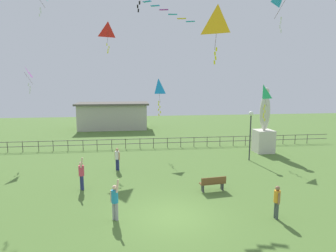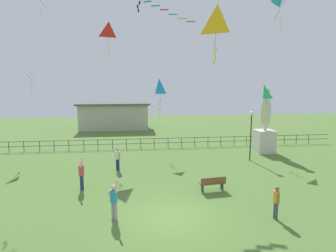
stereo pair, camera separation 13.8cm
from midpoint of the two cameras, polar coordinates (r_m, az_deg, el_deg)
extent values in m
plane|color=#517533|center=(13.79, 0.55, -17.77)|extent=(80.00, 80.00, 0.00)
cube|color=beige|center=(26.56, 18.48, -2.90)|extent=(1.55, 1.55, 1.99)
ellipsoid|color=beige|center=(26.18, 18.75, 2.67)|extent=(0.90, 0.76, 3.19)
sphere|color=beige|center=(26.06, 18.95, 6.71)|extent=(0.56, 0.56, 0.56)
cylinder|color=#38383D|center=(23.31, 16.00, -2.34)|extent=(0.10, 0.10, 3.61)
sphere|color=white|center=(23.02, 16.20, 2.44)|extent=(0.36, 0.36, 0.36)
cube|color=brown|center=(16.76, 8.69, -11.26)|extent=(1.54, 0.58, 0.06)
cube|color=brown|center=(16.53, 8.96, -10.74)|extent=(1.50, 0.24, 0.36)
cube|color=#333338|center=(16.62, 6.73, -12.22)|extent=(0.08, 0.36, 0.45)
cube|color=#333338|center=(17.07, 10.57, -11.74)|extent=(0.08, 0.36, 0.45)
cylinder|color=navy|center=(17.39, -17.02, -10.90)|extent=(0.14, 0.14, 0.85)
cylinder|color=navy|center=(17.53, -17.24, -10.74)|extent=(0.14, 0.14, 0.85)
cylinder|color=#D83F59|center=(17.24, -17.24, -8.56)|extent=(0.31, 0.31, 0.60)
sphere|color=beige|center=(17.12, -17.31, -7.24)|extent=(0.23, 0.23, 0.23)
cylinder|color=beige|center=(16.89, -17.20, -7.04)|extent=(0.22, 0.19, 0.57)
cylinder|color=beige|center=(17.43, -17.51, -8.50)|extent=(0.09, 0.09, 0.57)
cylinder|color=#99999E|center=(13.51, -10.57, -16.55)|extent=(0.14, 0.14, 0.83)
cylinder|color=#99999E|center=(13.60, -11.14, -16.39)|extent=(0.14, 0.14, 0.83)
cylinder|color=#268CBF|center=(13.27, -10.95, -13.69)|extent=(0.30, 0.30, 0.59)
sphere|color=beige|center=(13.12, -11.00, -12.05)|extent=(0.22, 0.22, 0.22)
cylinder|color=beige|center=(12.92, -10.44, -11.81)|extent=(0.19, 0.22, 0.57)
cylinder|color=beige|center=(13.40, -11.64, -13.64)|extent=(0.09, 0.09, 0.56)
cylinder|color=navy|center=(20.49, -10.15, -7.69)|extent=(0.14, 0.14, 0.81)
cylinder|color=navy|center=(20.60, -10.46, -7.60)|extent=(0.14, 0.14, 0.81)
cylinder|color=white|center=(20.36, -10.36, -5.78)|extent=(0.30, 0.30, 0.57)
sphere|color=tan|center=(20.26, -10.39, -4.69)|extent=(0.22, 0.22, 0.22)
cylinder|color=tan|center=(20.23, -9.96, -5.96)|extent=(0.09, 0.09, 0.54)
cylinder|color=tan|center=(20.51, -10.74, -5.78)|extent=(0.09, 0.09, 0.54)
cylinder|color=#3F4C47|center=(14.38, 20.52, -15.46)|extent=(0.13, 0.13, 0.79)
cylinder|color=#3F4C47|center=(14.26, 20.79, -15.70)|extent=(0.13, 0.13, 0.79)
cylinder|color=orange|center=(14.06, 20.81, -13.08)|extent=(0.29, 0.29, 0.56)
sphere|color=#8C6647|center=(13.93, 20.89, -11.61)|extent=(0.21, 0.21, 0.21)
cylinder|color=#8C6647|center=(14.24, 20.46, -12.93)|extent=(0.09, 0.09, 0.53)
cylinder|color=#8C6647|center=(13.92, 21.14, -13.48)|extent=(0.09, 0.09, 0.53)
cylinder|color=#4C381E|center=(18.31, 21.70, 21.54)|extent=(0.57, 0.56, 1.34)
cube|color=white|center=(18.16, 21.56, 19.43)|extent=(0.09, 0.03, 0.20)
cube|color=white|center=(18.09, 21.46, 18.76)|extent=(0.12, 0.03, 0.21)
cube|color=white|center=(18.02, 21.35, 18.10)|extent=(0.09, 0.03, 0.20)
cube|color=white|center=(18.09, 21.55, 17.34)|extent=(0.09, 0.05, 0.20)
cylinder|color=#4C381E|center=(23.81, -24.52, 22.03)|extent=(0.72, 0.06, 1.09)
cube|color=white|center=(23.67, -24.44, 20.67)|extent=(0.12, 0.03, 0.21)
cube|color=white|center=(23.63, -24.37, 20.15)|extent=(0.09, 0.04, 0.20)
cube|color=white|center=(23.56, -24.57, 19.62)|extent=(0.09, 0.02, 0.20)
pyramid|color=yellow|center=(15.59, 9.68, 20.28)|extent=(1.15, 0.94, 1.53)
cylinder|color=#4C381E|center=(15.26, 9.39, 17.63)|extent=(0.24, 0.37, 1.53)
cube|color=yellow|center=(15.19, 9.43, 14.96)|extent=(0.10, 0.04, 0.20)
cube|color=yellow|center=(15.11, 9.14, 14.17)|extent=(0.09, 0.03, 0.20)
cube|color=yellow|center=(15.13, 9.28, 13.32)|extent=(0.10, 0.02, 0.21)
cube|color=yellow|center=(15.06, 9.04, 12.51)|extent=(0.09, 0.03, 0.20)
cube|color=black|center=(18.20, -5.99, 23.39)|extent=(0.09, 0.02, 0.20)
cube|color=black|center=(18.09, -6.36, 22.76)|extent=(0.08, 0.05, 0.20)
cube|color=black|center=(18.06, -6.21, 22.07)|extent=(0.10, 0.02, 0.20)
pyramid|color=#B22DB2|center=(26.87, -27.03, 9.57)|extent=(0.74, 0.89, 0.98)
cylinder|color=#4C381E|center=(26.82, -26.35, 8.57)|extent=(0.57, 0.14, 0.99)
cube|color=white|center=(26.82, -26.35, 7.48)|extent=(0.11, 0.02, 0.21)
cube|color=white|center=(26.84, -26.08, 7.03)|extent=(0.11, 0.04, 0.21)
cube|color=white|center=(26.84, -26.10, 6.56)|extent=(0.11, 0.03, 0.21)
cube|color=white|center=(26.84, -26.15, 6.08)|extent=(0.09, 0.04, 0.20)
pyramid|color=red|center=(26.12, -12.08, 18.45)|extent=(1.24, 0.89, 1.24)
cylinder|color=#4C381E|center=(26.27, -12.19, 17.02)|extent=(0.20, 0.50, 1.24)
cube|color=yellow|center=(26.15, -12.33, 15.72)|extent=(0.10, 0.04, 0.20)
cube|color=yellow|center=(26.20, -11.93, 15.24)|extent=(0.08, 0.03, 0.20)
cube|color=yellow|center=(26.14, -12.11, 14.76)|extent=(0.10, 0.02, 0.21)
cube|color=yellow|center=(26.10, -12.15, 14.28)|extent=(0.11, 0.02, 0.21)
pyramid|color=#198CD1|center=(24.66, -2.11, 7.90)|extent=(0.80, 0.73, 1.31)
cylinder|color=#4C381E|center=(24.38, -1.92, 6.36)|extent=(0.11, 0.62, 1.31)
cube|color=yellow|center=(24.39, -2.01, 4.83)|extent=(0.08, 0.02, 0.20)
cube|color=yellow|center=(24.40, -2.07, 4.31)|extent=(0.11, 0.03, 0.21)
cube|color=yellow|center=(24.48, -1.80, 3.82)|extent=(0.10, 0.03, 0.21)
cube|color=yellow|center=(24.43, -2.07, 3.29)|extent=(0.11, 0.01, 0.21)
cube|color=yellow|center=(24.55, -1.70, 2.80)|extent=(0.10, 0.04, 0.20)
cube|color=yellow|center=(24.49, -2.00, 2.26)|extent=(0.11, 0.04, 0.21)
pyramid|color=#1EB759|center=(23.64, 18.36, 6.53)|extent=(1.07, 0.89, 1.12)
cylinder|color=#4C381E|center=(23.55, 18.73, 5.14)|extent=(0.25, 0.39, 1.12)
cube|color=yellow|center=(23.60, 18.70, 3.84)|extent=(0.10, 0.03, 0.20)
cube|color=yellow|center=(23.55, 18.54, 3.30)|extent=(0.11, 0.04, 0.21)
cube|color=yellow|center=(23.69, 18.74, 2.79)|extent=(0.10, 0.04, 0.21)
cube|color=yellow|center=(23.60, 18.51, 2.24)|extent=(0.10, 0.05, 0.20)
cube|color=yellow|center=(23.61, 18.45, 1.71)|extent=(0.09, 0.03, 0.20)
cube|color=yellow|center=(23.77, 18.67, 1.21)|extent=(0.11, 0.04, 0.21)
cube|color=#198CD1|center=(21.65, -4.43, 23.68)|extent=(0.64, 0.55, 0.03)
cube|color=#198CD1|center=(21.31, -2.80, 22.99)|extent=(0.66, 0.46, 0.03)
cube|color=#B22DB2|center=(21.12, -1.04, 22.32)|extent=(0.65, 0.37, 0.03)
cube|color=#198CD1|center=(21.04, 0.76, 21.52)|extent=(0.63, 0.28, 0.03)
cube|color=yellow|center=(20.97, 2.56, 20.76)|extent=(0.66, 0.39, 0.03)
cube|color=#198CD1|center=(20.84, 4.33, 20.21)|extent=(0.66, 0.45, 0.03)
cylinder|color=#4C4742|center=(29.03, -29.68, -3.69)|extent=(0.06, 0.06, 0.95)
cylinder|color=#4C4742|center=(28.57, -27.31, -3.70)|extent=(0.06, 0.06, 0.95)
cylinder|color=#4C4742|center=(28.13, -24.71, -3.70)|extent=(0.06, 0.06, 0.95)
cylinder|color=#4C4742|center=(27.78, -22.22, -3.70)|extent=(0.06, 0.06, 0.95)
cylinder|color=#4C4742|center=(27.47, -19.61, -3.69)|extent=(0.06, 0.06, 0.95)
cylinder|color=#4C4742|center=(27.22, -16.85, -3.67)|extent=(0.06, 0.06, 0.95)
cylinder|color=#4C4742|center=(27.03, -14.22, -3.64)|extent=(0.06, 0.06, 0.95)
cylinder|color=#4C4742|center=(26.90, -11.39, -3.60)|extent=(0.06, 0.06, 0.95)
cylinder|color=#4C4742|center=(26.84, -8.66, -3.56)|extent=(0.06, 0.06, 0.95)
cylinder|color=#4C4742|center=(26.84, -5.81, -3.50)|extent=(0.06, 0.06, 0.95)
cylinder|color=#4C4742|center=(26.90, -3.09, -3.44)|extent=(0.06, 0.06, 0.95)
cylinder|color=#4C4742|center=(27.02, -0.27, -3.37)|extent=(0.06, 0.06, 0.95)
cylinder|color=#4C4742|center=(27.21, 2.44, -3.30)|extent=(0.06, 0.06, 0.95)
cylinder|color=#4C4742|center=(27.45, 5.10, -3.21)|extent=(0.06, 0.06, 0.95)
cylinder|color=#4C4742|center=(27.76, 7.73, -3.13)|extent=(0.06, 0.06, 0.95)
cylinder|color=#4C4742|center=(28.12, 10.25, -3.04)|extent=(0.06, 0.06, 0.95)
cylinder|color=#4C4742|center=(28.55, 12.85, -2.94)|extent=(0.06, 0.06, 0.95)
cylinder|color=#4C4742|center=(29.00, 15.16, -2.84)|extent=(0.06, 0.06, 0.95)
cylinder|color=#4C4742|center=(29.52, 17.51, -2.74)|extent=(0.06, 0.06, 0.95)
cylinder|color=#4C4742|center=(30.10, 19.83, -2.64)|extent=(0.06, 0.06, 0.95)
cylinder|color=#4C4742|center=(30.72, 22.00, -2.54)|extent=(0.06, 0.06, 0.95)
cylinder|color=#4C4742|center=(31.37, 24.06, -2.44)|extent=(0.06, 0.06, 0.95)
cylinder|color=#4C4742|center=(32.07, 26.07, -2.34)|extent=(0.06, 0.06, 0.95)
cube|color=#4C4742|center=(26.79, -3.55, -2.54)|extent=(36.00, 0.05, 0.05)
cube|color=#4C4742|center=(26.88, -3.54, -3.45)|extent=(36.00, 0.05, 0.05)
cube|color=#B7B2A3|center=(38.57, -11.08, 1.85)|extent=(8.78, 4.05, 3.24)
cube|color=#59544C|center=(38.41, -11.15, 4.43)|extent=(9.38, 4.65, 0.24)
camera|label=1|loc=(0.07, -90.22, -0.03)|focal=30.33mm
camera|label=2|loc=(0.07, 89.78, 0.03)|focal=30.33mm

